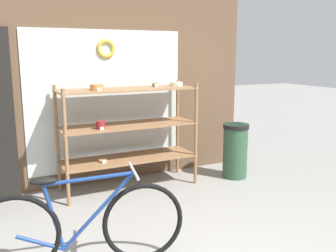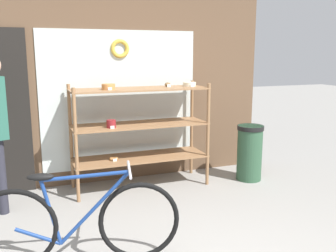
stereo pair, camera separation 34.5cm
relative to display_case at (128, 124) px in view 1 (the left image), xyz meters
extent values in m
cube|color=brown|center=(-0.36, 0.43, 0.75)|extent=(4.71, 0.08, 3.24)
cube|color=silver|center=(-0.16, 0.38, 0.28)|extent=(2.18, 0.02, 1.90)
torus|color=gold|center=(-0.16, 0.37, 0.98)|extent=(0.26, 0.06, 0.26)
cylinder|color=#8E6642|center=(-0.87, -0.27, -0.17)|extent=(0.04, 0.04, 1.40)
cylinder|color=#8E6642|center=(0.88, -0.27, -0.17)|extent=(0.04, 0.04, 1.40)
cylinder|color=#8E6642|center=(-0.87, 0.27, -0.17)|extent=(0.04, 0.04, 1.40)
cylinder|color=#8E6642|center=(0.88, 0.27, -0.17)|extent=(0.04, 0.04, 1.40)
cube|color=#8E6642|center=(0.00, 0.00, -0.46)|extent=(1.79, 0.58, 0.02)
cube|color=#8E6642|center=(0.00, 0.00, -0.01)|extent=(1.79, 0.58, 0.02)
cube|color=#8E6642|center=(0.00, 0.00, 0.46)|extent=(1.79, 0.58, 0.02)
cylinder|color=beige|center=(0.73, 0.04, 0.50)|extent=(0.18, 0.18, 0.06)
cube|color=white|center=(0.73, -0.05, 0.49)|extent=(0.05, 0.00, 0.04)
torus|color=#B27A42|center=(-0.37, -0.03, -0.44)|extent=(0.12, 0.12, 0.03)
cube|color=white|center=(-0.37, -0.10, -0.44)|extent=(0.05, 0.00, 0.04)
ellipsoid|color=brown|center=(0.43, 0.09, 0.50)|extent=(0.08, 0.07, 0.06)
cube|color=white|center=(0.43, 0.03, 0.49)|extent=(0.05, 0.00, 0.04)
cylinder|color=#C67F42|center=(-0.41, -0.02, 0.51)|extent=(0.17, 0.17, 0.07)
cube|color=white|center=(-0.41, -0.12, 0.49)|extent=(0.05, 0.00, 0.04)
cylinder|color=maroon|center=(-0.41, -0.12, 0.05)|extent=(0.12, 0.12, 0.10)
cube|color=white|center=(-0.41, -0.18, 0.02)|extent=(0.05, 0.00, 0.04)
torus|color=black|center=(-1.55, -1.55, -0.51)|extent=(0.70, 0.19, 0.71)
torus|color=black|center=(-0.54, -1.76, -0.51)|extent=(0.70, 0.19, 0.71)
cylinder|color=navy|center=(-0.91, -1.68, -0.37)|extent=(0.61, 0.16, 0.64)
cylinder|color=navy|center=(-0.97, -1.67, -0.08)|extent=(0.72, 0.18, 0.07)
cylinder|color=navy|center=(-1.26, -1.61, -0.39)|extent=(0.16, 0.06, 0.58)
cylinder|color=navy|center=(-1.37, -1.58, -0.59)|extent=(0.37, 0.11, 0.19)
ellipsoid|color=black|center=(-1.32, -1.59, -0.07)|extent=(0.23, 0.13, 0.06)
cylinder|color=#B2B2B7|center=(-0.61, -1.75, -0.04)|extent=(0.12, 0.45, 0.02)
cylinder|color=#2D5138|center=(1.53, -0.29, -0.47)|extent=(0.35, 0.35, 0.79)
cylinder|color=black|center=(1.53, -0.29, -0.11)|extent=(0.37, 0.37, 0.06)
camera|label=1|loc=(-1.70, -4.56, 0.93)|focal=40.00mm
camera|label=2|loc=(-1.38, -4.69, 0.93)|focal=40.00mm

